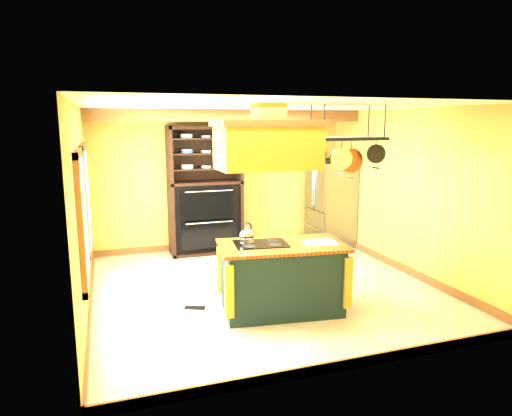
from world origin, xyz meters
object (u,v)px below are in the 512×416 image
refrigerator (331,205)px  range_hood (268,143)px  pot_rack (347,145)px  hutch (205,205)px  kitchen_island (281,277)px

refrigerator → range_hood: bearing=-130.3°
pot_rack → refrigerator: 3.35m
refrigerator → hutch: size_ratio=0.71×
kitchen_island → refrigerator: bearing=59.3°
pot_rack → hutch: (-1.25, 3.13, -1.25)m
hutch → range_hood: bearing=-87.4°
range_hood → hutch: range_hood is taller
refrigerator → hutch: 2.54m
kitchen_island → refrigerator: 3.56m
kitchen_island → pot_rack: pot_rack is taller
kitchen_island → hutch: 3.18m
pot_rack → range_hood: bearing=-179.9°
range_hood → refrigerator: size_ratio=0.77×
kitchen_island → range_hood: (-0.20, -0.00, 1.76)m
range_hood → hutch: 3.40m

